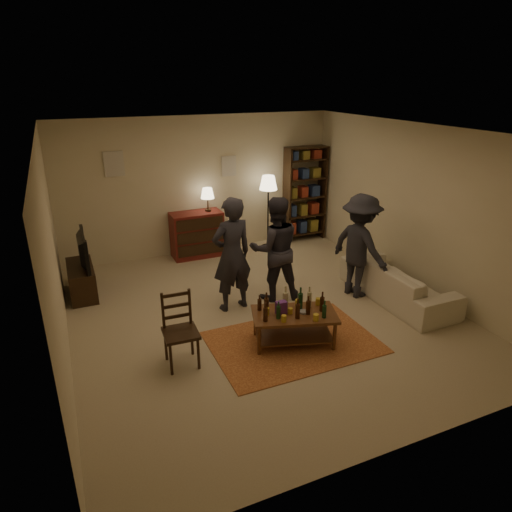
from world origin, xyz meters
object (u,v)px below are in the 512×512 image
coffee_table (293,316)px  tv_stand (81,273)px  dining_chair (179,327)px  person_by_sofa (360,246)px  dresser (197,233)px  floor_lamp (268,188)px  bookshelf (305,193)px  sofa (397,281)px  person_right (275,249)px  person_left (232,255)px

coffee_table → tv_stand: tv_stand is taller
dining_chair → person_by_sofa: 3.26m
dresser → floor_lamp: 1.69m
coffee_table → bookshelf: size_ratio=0.61×
sofa → person_right: person_right is taller
dining_chair → dresser: (1.26, 3.45, -0.03)m
dresser → sofa: 3.93m
person_left → person_by_sofa: person_left is taller
tv_stand → bookshelf: bookshelf is taller
tv_stand → person_by_sofa: size_ratio=0.63×
bookshelf → person_by_sofa: bearing=-101.1°
dresser → sofa: (2.39, -3.11, -0.17)m
bookshelf → person_right: size_ratio=1.20×
dresser → sofa: bearing=-52.5°
dresser → person_by_sofa: person_by_sofa is taller
coffee_table → dining_chair: 1.51m
dining_chair → tv_stand: (-0.99, 2.53, -0.12)m
person_left → coffee_table: bearing=98.8°
dining_chair → tv_stand: tv_stand is taller
bookshelf → person_right: bookshelf is taller
person_right → sofa: bearing=166.5°
sofa → dresser: bearing=37.5°
dresser → person_left: 2.39m
dresser → person_right: person_right is taller
tv_stand → person_left: bearing=-34.4°
dining_chair → person_right: person_right is taller
floor_lamp → sofa: floor_lamp is taller
tv_stand → person_left: 2.59m
dresser → person_left: bearing=-93.7°
floor_lamp → person_left: 2.79m
person_right → coffee_table: bearing=86.2°
bookshelf → floor_lamp: (-0.95, -0.19, 0.25)m
bookshelf → person_left: (-2.59, -2.42, -0.15)m
floor_lamp → person_left: person_left is taller
bookshelf → sofa: bearing=-90.8°
dresser → floor_lamp: floor_lamp is taller
dining_chair → floor_lamp: (2.75, 3.32, 0.78)m
coffee_table → bookshelf: bookshelf is taller
person_by_sofa → dresser: bearing=23.5°
sofa → bookshelf: bearing=-0.8°
floor_lamp → dresser: bearing=175.3°
coffee_table → person_by_sofa: size_ratio=0.73×
tv_stand → bookshelf: (4.69, 0.98, 0.65)m
coffee_table → person_right: (0.37, 1.34, 0.44)m
bookshelf → floor_lamp: size_ratio=1.32×
floor_lamp → person_right: bearing=-112.3°
sofa → tv_stand: bearing=64.7°
dining_chair → tv_stand: 2.72m
bookshelf → sofa: size_ratio=0.97×
dining_chair → dresser: bearing=72.4°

